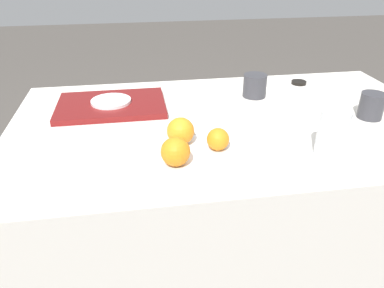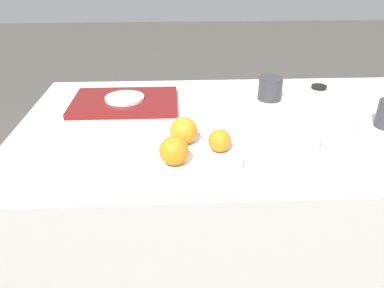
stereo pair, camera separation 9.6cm
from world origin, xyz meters
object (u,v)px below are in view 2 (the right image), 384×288
Objects in this scene: orange_1 at (220,141)px; side_plate at (125,98)px; water_glass at (338,141)px; napkin at (220,106)px; fruit_platter at (192,157)px; orange_2 at (184,131)px; orange_0 at (174,151)px; soy_dish at (319,87)px; serving_tray at (125,102)px; cup_0 at (270,88)px.

side_plate is (-0.29, 0.37, -0.02)m from orange_1.
napkin is at bearing 122.88° from water_glass.
fruit_platter is 0.09m from orange_2.
side_plate is 0.34m from napkin.
fruit_platter is at bearing 175.37° from water_glass.
orange_0 is 0.55× the size of napkin.
orange_2 is at bearing 152.21° from orange_1.
orange_1 is at bearing 26.45° from orange_0.
side_plate is at bearing 118.76° from fruit_platter.
napkin is at bearing 83.01° from orange_1.
soy_dish is at bearing 48.21° from orange_1.
fruit_platter is at bearing -61.24° from serving_tray.
orange_1 is 0.45× the size of napkin.
side_plate reaches higher than fruit_platter.
orange_2 is 0.56× the size of napkin.
cup_0 reaches higher than fruit_platter.
orange_1 is 0.47× the size of water_glass.
fruit_platter and serving_tray have the same top height.
fruit_platter is at bearing -160.64° from orange_1.
side_plate is 1.60× the size of cup_0.
orange_0 reaches higher than napkin.
water_glass reaches higher than cup_0.
cup_0 is 1.43× the size of soy_dish.
orange_2 is at bearing -115.34° from napkin.
orange_0 is (-0.05, -0.03, 0.04)m from fruit_platter.
napkin is (0.13, 0.28, -0.05)m from orange_2.
orange_0 is at bearing -179.39° from water_glass.
cup_0 is 0.25m from soy_dish.
orange_0 is at bearing -143.92° from fruit_platter.
soy_dish is at bearing 39.87° from orange_2.
fruit_platter is 2.02× the size of napkin.
orange_1 is at bearing -131.79° from soy_dish.
cup_0 is (0.23, 0.40, -0.00)m from orange_1.
side_plate is at bearing 121.67° from orange_2.
orange_1 is at bearing -119.79° from cup_0.
serving_tray is 0.34m from napkin.
side_plate is at bearing 111.64° from orange_0.
water_glass is at bearing -105.72° from soy_dish.
serving_tray is at bearing -176.91° from cup_0.
cup_0 is at bearing 3.09° from serving_tray.
serving_tray reaches higher than soy_dish.
orange_0 is 0.87× the size of cup_0.
water_glass reaches higher than fruit_platter.
soy_dish is (0.22, 0.10, -0.04)m from cup_0.
soy_dish is at bearing 10.12° from side_plate.
water_glass is 0.47m from napkin.
fruit_platter is 0.38m from napkin.
water_glass is at bearing -4.63° from fruit_platter.
orange_2 reaches higher than side_plate.
orange_1 is 0.11m from orange_2.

